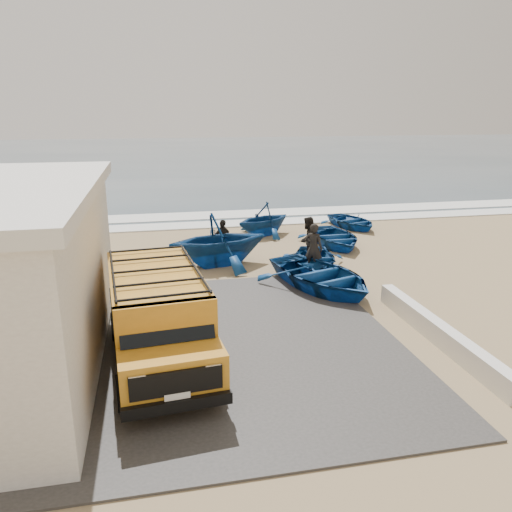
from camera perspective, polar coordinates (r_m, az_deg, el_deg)
ground at (r=15.00m, az=-2.93°, el=-6.57°), size 160.00×160.00×0.00m
slab at (r=13.03m, az=-10.37°, el=-10.43°), size 12.00×10.00×0.05m
ocean at (r=69.94m, az=-10.30°, el=11.27°), size 180.00×88.00×0.01m
surf_line at (r=26.40m, az=-7.03°, el=3.49°), size 180.00×1.60×0.06m
surf_wash at (r=28.84m, az=-7.48°, el=4.55°), size 180.00×2.20×0.04m
parapet at (r=13.96m, az=20.10°, el=-8.19°), size 0.35×6.00×0.55m
van at (r=12.03m, az=-11.13°, el=-6.51°), size 2.57×5.49×2.28m
boat_near_left at (r=16.98m, az=7.41°, el=-2.23°), size 4.58×5.37×0.94m
boat_near_right at (r=19.10m, az=6.59°, el=-0.46°), size 3.30×3.97×0.71m
boat_mid_left at (r=19.33m, az=-4.30°, el=1.90°), size 4.57×4.17×2.07m
boat_mid_right at (r=22.54m, az=8.97°, el=2.15°), size 2.74×3.81×0.78m
boat_far_left at (r=24.07m, az=0.87°, el=4.26°), size 3.96×3.80×1.61m
boat_far_right at (r=26.20m, az=10.89°, el=3.93°), size 3.08×3.78×0.69m
fisherman_front at (r=18.53m, az=6.61°, el=0.90°), size 0.81×0.79×1.87m
fisherman_middle at (r=19.66m, az=5.91°, el=1.80°), size 1.14×1.14×1.87m
fisherman_back at (r=20.38m, az=-3.84°, el=1.97°), size 0.99×0.85×1.59m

